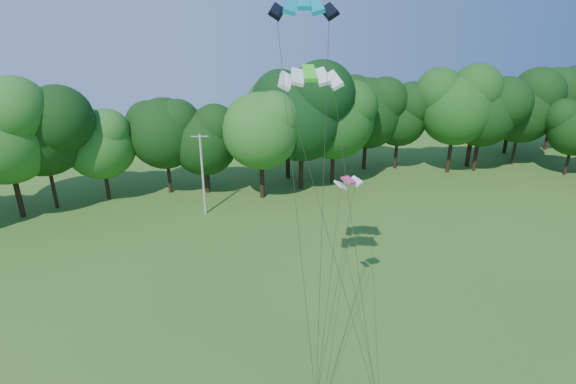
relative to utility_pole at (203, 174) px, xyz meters
name	(u,v)px	position (x,y,z in m)	size (l,w,h in m)	color
utility_pole	(203,174)	(0.00, 0.00, 0.00)	(1.60, 0.51, 8.16)	#B2B2A9
kite_teal	(303,3)	(2.72, -20.34, 14.98)	(3.34, 2.20, 0.66)	#058DA3
kite_green	(310,73)	(3.16, -20.18, 11.77)	(3.27, 1.95, 0.72)	#3DE522
kite_pink	(348,180)	(5.80, -19.79, 5.65)	(1.75, 1.15, 0.28)	#CF396A
tree_back_center	(302,107)	(11.52, 3.65, 5.10)	(10.23, 10.23, 14.88)	black
tree_back_east	(475,115)	(34.93, 4.21, 2.55)	(7.43, 7.43, 10.81)	black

